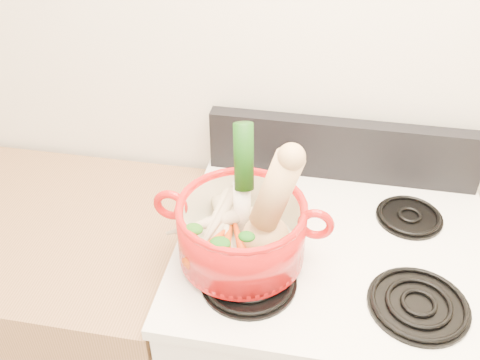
# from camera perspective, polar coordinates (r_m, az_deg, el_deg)

# --- Properties ---
(wall_back) EXTENTS (3.50, 0.02, 2.60)m
(wall_back) POSITION_cam_1_polar(r_m,az_deg,el_deg) (1.46, 12.11, 12.73)
(wall_back) COLOR white
(wall_back) RESTS_ON floor
(cooktop) EXTENTS (0.78, 0.67, 0.03)m
(cooktop) POSITION_cam_1_polar(r_m,az_deg,el_deg) (1.37, 9.96, -7.35)
(cooktop) COLOR white
(cooktop) RESTS_ON stove_body
(control_backsplash) EXTENTS (0.76, 0.05, 0.18)m
(control_backsplash) POSITION_cam_1_polar(r_m,az_deg,el_deg) (1.54, 10.86, 3.18)
(control_backsplash) COLOR black
(control_backsplash) RESTS_ON cooktop
(burner_front_left) EXTENTS (0.22, 0.22, 0.02)m
(burner_front_left) POSITION_cam_1_polar(r_m,az_deg,el_deg) (1.25, 0.92, -10.62)
(burner_front_left) COLOR black
(burner_front_left) RESTS_ON cooktop
(burner_front_right) EXTENTS (0.22, 0.22, 0.02)m
(burner_front_right) POSITION_cam_1_polar(r_m,az_deg,el_deg) (1.27, 18.51, -12.41)
(burner_front_right) COLOR black
(burner_front_right) RESTS_ON cooktop
(burner_back_left) EXTENTS (0.17, 0.17, 0.02)m
(burner_back_left) POSITION_cam_1_polar(r_m,az_deg,el_deg) (1.47, 2.91, -2.06)
(burner_back_left) COLOR black
(burner_back_left) RESTS_ON cooktop
(burner_back_right) EXTENTS (0.17, 0.17, 0.02)m
(burner_back_right) POSITION_cam_1_polar(r_m,az_deg,el_deg) (1.48, 17.63, -3.66)
(burner_back_right) COLOR black
(burner_back_right) RESTS_ON cooktop
(dutch_oven) EXTENTS (0.30, 0.30, 0.15)m
(dutch_oven) POSITION_cam_1_polar(r_m,az_deg,el_deg) (1.25, 0.17, -5.42)
(dutch_oven) COLOR #B4100F
(dutch_oven) RESTS_ON burner_front_left
(pot_handle_left) EXTENTS (0.08, 0.02, 0.08)m
(pot_handle_left) POSITION_cam_1_polar(r_m,az_deg,el_deg) (1.25, -7.42, -2.64)
(pot_handle_left) COLOR #B4100F
(pot_handle_left) RESTS_ON dutch_oven
(pot_handle_right) EXTENTS (0.08, 0.02, 0.08)m
(pot_handle_right) POSITION_cam_1_polar(r_m,az_deg,el_deg) (1.20, 8.10, -4.69)
(pot_handle_right) COLOR #B4100F
(pot_handle_right) RESTS_ON dutch_oven
(squash) EXTENTS (0.22, 0.17, 0.30)m
(squash) POSITION_cam_1_polar(r_m,az_deg,el_deg) (1.17, 2.85, -2.80)
(squash) COLOR tan
(squash) RESTS_ON dutch_oven
(leek) EXTENTS (0.07, 0.12, 0.30)m
(leek) POSITION_cam_1_polar(r_m,az_deg,el_deg) (1.22, 0.25, -0.08)
(leek) COLOR white
(leek) RESTS_ON dutch_oven
(ginger) EXTENTS (0.10, 0.09, 0.05)m
(ginger) POSITION_cam_1_polar(r_m,az_deg,el_deg) (1.31, 1.53, -4.10)
(ginger) COLOR #D4B982
(ginger) RESTS_ON dutch_oven
(parsnip_0) EXTENTS (0.11, 0.22, 0.06)m
(parsnip_0) POSITION_cam_1_polar(r_m,az_deg,el_deg) (1.27, -2.46, -5.55)
(parsnip_0) COLOR beige
(parsnip_0) RESTS_ON dutch_oven
(parsnip_1) EXTENTS (0.13, 0.22, 0.06)m
(parsnip_1) POSITION_cam_1_polar(r_m,az_deg,el_deg) (1.27, -2.64, -5.51)
(parsnip_1) COLOR beige
(parsnip_1) RESTS_ON dutch_oven
(parsnip_2) EXTENTS (0.11, 0.18, 0.05)m
(parsnip_2) POSITION_cam_1_polar(r_m,az_deg,el_deg) (1.28, -1.58, -4.81)
(parsnip_2) COLOR beige
(parsnip_2) RESTS_ON dutch_oven
(parsnip_3) EXTENTS (0.18, 0.11, 0.05)m
(parsnip_3) POSITION_cam_1_polar(r_m,az_deg,el_deg) (1.28, -4.01, -4.64)
(parsnip_3) COLOR beige
(parsnip_3) RESTS_ON dutch_oven
(parsnip_4) EXTENTS (0.08, 0.22, 0.06)m
(parsnip_4) POSITION_cam_1_polar(r_m,az_deg,el_deg) (1.30, -2.11, -2.88)
(parsnip_4) COLOR beige
(parsnip_4) RESTS_ON dutch_oven
(parsnip_5) EXTENTS (0.09, 0.21, 0.06)m
(parsnip_5) POSITION_cam_1_polar(r_m,az_deg,el_deg) (1.28, -2.03, -3.72)
(parsnip_5) COLOR beige
(parsnip_5) RESTS_ON dutch_oven
(carrot_0) EXTENTS (0.05, 0.18, 0.05)m
(carrot_0) POSITION_cam_1_polar(r_m,az_deg,el_deg) (1.24, -1.46, -7.17)
(carrot_0) COLOR red
(carrot_0) RESTS_ON dutch_oven
(carrot_1) EXTENTS (0.10, 0.15, 0.04)m
(carrot_1) POSITION_cam_1_polar(r_m,az_deg,el_deg) (1.24, -3.32, -7.04)
(carrot_1) COLOR red
(carrot_1) RESTS_ON dutch_oven
(carrot_2) EXTENTS (0.08, 0.15, 0.04)m
(carrot_2) POSITION_cam_1_polar(r_m,az_deg,el_deg) (1.24, -0.06, -6.60)
(carrot_2) COLOR #C73A09
(carrot_2) RESTS_ON dutch_oven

